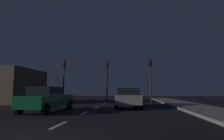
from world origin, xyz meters
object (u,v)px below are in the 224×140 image
at_px(car_stopped_ahead, 129,97).
at_px(car_adjacent_lane, 47,99).
at_px(traffic_signal_left, 64,73).
at_px(traffic_signal_center, 107,73).
at_px(traffic_signal_right, 150,72).

relative_size(car_stopped_ahead, car_adjacent_lane, 1.05).
relative_size(traffic_signal_left, traffic_signal_center, 1.02).
bearing_deg(traffic_signal_right, traffic_signal_center, -180.00).
bearing_deg(car_adjacent_lane, car_stopped_ahead, 36.46).
xyz_separation_m(traffic_signal_center, traffic_signal_right, (4.96, 0.00, 0.08)).
height_order(traffic_signal_left, car_stopped_ahead, traffic_signal_left).
bearing_deg(car_stopped_ahead, traffic_signal_right, 67.90).
height_order(traffic_signal_center, traffic_signal_right, traffic_signal_right).
relative_size(traffic_signal_left, car_stopped_ahead, 1.07).
relative_size(traffic_signal_right, car_adjacent_lane, 1.14).
height_order(car_stopped_ahead, car_adjacent_lane, car_adjacent_lane).
distance_m(traffic_signal_center, car_stopped_ahead, 6.95).
bearing_deg(car_stopped_ahead, car_adjacent_lane, -143.54).
bearing_deg(traffic_signal_center, traffic_signal_right, 0.00).
distance_m(car_stopped_ahead, car_adjacent_lane, 6.27).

